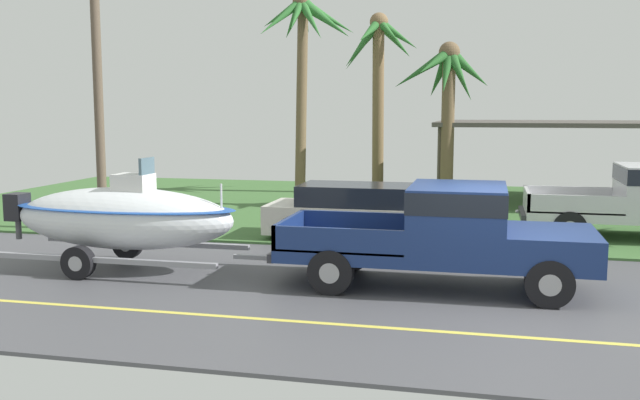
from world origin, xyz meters
name	(u,v)px	position (x,y,z in m)	size (l,w,h in m)	color
ground	(494,224)	(0.00, 8.38, -0.01)	(36.00, 22.00, 0.11)	#4C4C51
pickup_truck_towing	(455,231)	(-0.74, 0.84, 1.05)	(5.80, 2.14, 1.88)	navy
boat_on_trailer	(123,217)	(-7.32, 0.84, 1.06)	(5.84, 2.15, 2.28)	gray
parked_sedan_near	(362,213)	(-3.19, 5.12, 0.67)	(4.79, 1.85, 1.38)	beige
carport_awning	(553,125)	(1.90, 13.46, 2.68)	(7.69, 5.90, 2.79)	#4C4238
palm_tree_near_left	(448,86)	(-1.49, 10.63, 3.92)	(3.10, 2.65, 5.28)	brown
palm_tree_near_right	(379,62)	(-4.21, 14.42, 4.93)	(3.01, 3.18, 6.71)	brown
palm_tree_mid	(304,43)	(-6.06, 10.58, 5.32)	(3.08, 3.06, 6.89)	brown
utility_pole	(97,56)	(-10.06, 4.76, 4.56)	(0.24, 1.80, 8.81)	brown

